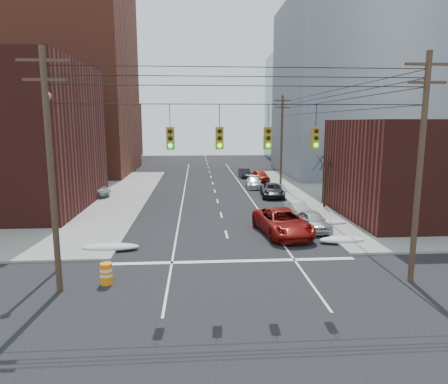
{
  "coord_description": "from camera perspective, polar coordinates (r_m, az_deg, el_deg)",
  "views": [
    {
      "loc": [
        -2.05,
        -15.08,
        7.82
      ],
      "look_at": [
        -0.16,
        12.26,
        3.0
      ],
      "focal_mm": 32.0,
      "sensor_mm": 36.0,
      "label": 1
    }
  ],
  "objects": [
    {
      "name": "bare_tree",
      "position": [
        37.37,
        14.23,
        1.2
      ],
      "size": [
        2.09,
        2.2,
        4.93
      ],
      "color": "black",
      "rests_on": "ground"
    },
    {
      "name": "traffic_signals",
      "position": [
        18.19,
        2.83,
        7.91
      ],
      "size": [
        17.0,
        0.42,
        2.02
      ],
      "color": "black",
      "rests_on": "ground"
    },
    {
      "name": "utility_pole_left",
      "position": [
        19.31,
        -23.49,
        3.1
      ],
      "size": [
        2.2,
        0.28,
        11.0
      ],
      "color": "#473323",
      "rests_on": "ground"
    },
    {
      "name": "ground",
      "position": [
        17.11,
        3.51,
        -17.23
      ],
      "size": [
        160.0,
        160.0,
        0.0
      ],
      "primitive_type": "plane",
      "color": "black",
      "rests_on": "ground"
    },
    {
      "name": "parked_car_a",
      "position": [
        29.97,
        12.56,
        -4.02
      ],
      "size": [
        2.16,
        4.25,
        1.39
      ],
      "primitive_type": "imported",
      "rotation": [
        0.0,
        0.0,
        0.13
      ],
      "color": "silver",
      "rests_on": "ground"
    },
    {
      "name": "building_brick_tall",
      "position": [
        67.18,
        -23.9,
        15.28
      ],
      "size": [
        24.0,
        20.0,
        30.0
      ],
      "primitive_type": "cube",
      "color": "brown",
      "rests_on": "ground"
    },
    {
      "name": "parked_car_f",
      "position": [
        57.25,
        2.95,
        2.75
      ],
      "size": [
        1.51,
        3.9,
        1.27
      ],
      "primitive_type": "imported",
      "rotation": [
        0.0,
        0.0,
        0.04
      ],
      "color": "black",
      "rests_on": "ground"
    },
    {
      "name": "building_office",
      "position": [
        63.96,
        18.69,
        13.66
      ],
      "size": [
        22.0,
        20.0,
        25.0
      ],
      "primitive_type": "cube",
      "color": "gray",
      "rests_on": "ground"
    },
    {
      "name": "street_light",
      "position": [
        22.48,
        -23.34,
        3.34
      ],
      "size": [
        0.44,
        0.44,
        9.32
      ],
      "color": "gray",
      "rests_on": "ground"
    },
    {
      "name": "snow_nw",
      "position": [
        25.82,
        -15.88,
        -7.56
      ],
      "size": [
        3.5,
        1.08,
        0.42
      ],
      "primitive_type": "ellipsoid",
      "color": "silver",
      "rests_on": "ground"
    },
    {
      "name": "snow_ne",
      "position": [
        27.41,
        16.48,
        -6.56
      ],
      "size": [
        3.0,
        1.08,
        0.42
      ],
      "primitive_type": "ellipsoid",
      "color": "silver",
      "rests_on": "ground"
    },
    {
      "name": "parked_car_e",
      "position": [
        53.4,
        5.18,
        2.32
      ],
      "size": [
        2.31,
        4.58,
        1.5
      ],
      "primitive_type": "imported",
      "rotation": [
        0.0,
        0.0,
        0.13
      ],
      "color": "maroon",
      "rests_on": "ground"
    },
    {
      "name": "building_brick_far",
      "position": [
        92.27,
        -19.21,
        8.29
      ],
      "size": [
        22.0,
        18.0,
        12.0
      ],
      "primitive_type": "cube",
      "color": "#461815",
      "rests_on": "ground"
    },
    {
      "name": "snow_east_far",
      "position": [
        31.51,
        13.65,
        -4.29
      ],
      "size": [
        4.0,
        1.08,
        0.42
      ],
      "primitive_type": "ellipsoid",
      "color": "silver",
      "rests_on": "ground"
    },
    {
      "name": "parked_car_c",
      "position": [
        42.5,
        6.91,
        0.25
      ],
      "size": [
        2.78,
        5.22,
        1.4
      ],
      "primitive_type": "imported",
      "rotation": [
        0.0,
        0.0,
        -0.1
      ],
      "color": "black",
      "rests_on": "ground"
    },
    {
      "name": "lot_car_a",
      "position": [
        36.63,
        -25.67,
        -1.98
      ],
      "size": [
        4.56,
        2.85,
        1.42
      ],
      "primitive_type": "imported",
      "rotation": [
        0.0,
        0.0,
        1.91
      ],
      "color": "white",
      "rests_on": "sidewalk_nw"
    },
    {
      "name": "lot_car_d",
      "position": [
        42.89,
        -24.61,
        -0.22
      ],
      "size": [
        4.79,
        3.38,
        1.52
      ],
      "primitive_type": "imported",
      "rotation": [
        0.0,
        0.0,
        1.97
      ],
      "color": "#ABABB0",
      "rests_on": "sidewalk_nw"
    },
    {
      "name": "red_pickup",
      "position": [
        28.34,
        8.36,
        -4.3
      ],
      "size": [
        3.76,
        6.71,
        1.77
      ],
      "primitive_type": "imported",
      "rotation": [
        0.0,
        0.0,
        0.13
      ],
      "color": "maroon",
      "rests_on": "ground"
    },
    {
      "name": "parked_car_b",
      "position": [
        33.96,
        10.55,
        -2.45
      ],
      "size": [
        1.64,
        3.84,
        1.23
      ],
      "primitive_type": "imported",
      "rotation": [
        0.0,
        0.0,
        0.09
      ],
      "color": "silver",
      "rests_on": "ground"
    },
    {
      "name": "building_storefront",
      "position": [
        37.18,
        28.73,
        2.85
      ],
      "size": [
        16.0,
        12.0,
        8.0
      ],
      "primitive_type": "cube",
      "color": "#461815",
      "rests_on": "ground"
    },
    {
      "name": "lot_car_c",
      "position": [
        38.24,
        -28.13,
        -1.6
      ],
      "size": [
        5.57,
        2.75,
        1.56
      ],
      "primitive_type": "imported",
      "rotation": [
        0.0,
        0.0,
        1.68
      ],
      "color": "black",
      "rests_on": "sidewalk_nw"
    },
    {
      "name": "lot_car_b",
      "position": [
        43.64,
        -19.23,
        0.24
      ],
      "size": [
        5.32,
        2.79,
        1.43
      ],
      "primitive_type": "imported",
      "rotation": [
        0.0,
        0.0,
        1.49
      ],
      "color": "#9E9EA2",
      "rests_on": "sidewalk_nw"
    },
    {
      "name": "building_glass",
      "position": [
        89.04,
        13.34,
        11.75
      ],
      "size": [
        20.0,
        18.0,
        22.0
      ],
      "primitive_type": "cube",
      "color": "gray",
      "rests_on": "ground"
    },
    {
      "name": "parked_car_d",
      "position": [
        48.14,
        4.27,
        1.37
      ],
      "size": [
        2.11,
        4.57,
        1.29
      ],
      "primitive_type": "imported",
      "rotation": [
        0.0,
        0.0,
        -0.07
      ],
      "color": "silver",
      "rests_on": "ground"
    },
    {
      "name": "utility_pole_far",
      "position": [
        50.25,
        8.23,
        7.55
      ],
      "size": [
        2.2,
        0.28,
        11.0
      ],
      "color": "#473323",
      "rests_on": "ground"
    },
    {
      "name": "utility_pole_right",
      "position": [
        21.03,
        26.21,
        3.4
      ],
      "size": [
        2.2,
        0.28,
        11.0
      ],
      "color": "#473323",
      "rests_on": "ground"
    },
    {
      "name": "construction_barrel",
      "position": [
        20.64,
        -16.46,
        -11.09
      ],
      "size": [
        0.61,
        0.61,
        1.06
      ],
      "rotation": [
        0.0,
        0.0,
        -0.01
      ],
      "color": "orange",
      "rests_on": "ground"
    }
  ]
}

